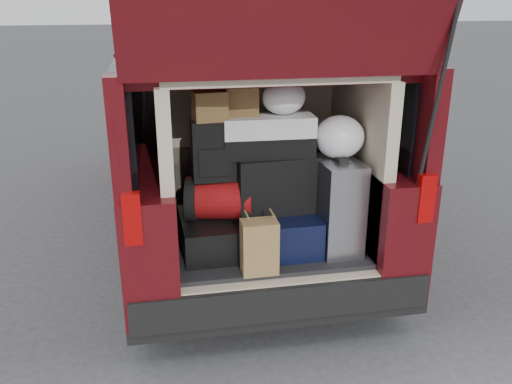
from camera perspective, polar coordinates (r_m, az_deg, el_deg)
The scene contains 15 objects.
ground at distance 3.87m, azimuth 1.69°, elevation -14.02°, with size 80.00×80.00×0.00m, color #37373A.
minivan at distance 5.18m, azimuth -2.56°, elevation 6.07°, with size 1.90×5.35×2.77m.
load_floor at distance 3.95m, azimuth 0.88°, elevation -8.51°, with size 1.24×1.05×0.55m, color black.
black_hardshell at distance 3.64m, azimuth -4.63°, elevation -4.39°, with size 0.41×0.56×0.22m, color black.
navy_hardshell at distance 3.67m, azimuth 2.33°, elevation -3.85°, with size 0.48×0.59×0.26m, color black.
silver_roller at distance 3.61m, azimuth 8.45°, elevation -1.41°, with size 0.26×0.41×0.62m, color silver.
kraft_bag at distance 3.31m, azimuth 0.36°, elevation -5.81°, with size 0.22×0.14×0.34m, color #9A7845.
red_duffel at distance 3.55m, azimuth -3.90°, elevation -0.63°, with size 0.43×0.28×0.28m, color #9B0E12.
black_soft_case at distance 3.59m, azimuth 1.92°, elevation 1.06°, with size 0.53×0.32×0.38m, color black.
backpack at distance 3.43m, azimuth -4.50°, elevation 4.43°, with size 0.27×0.16×0.39m, color black.
twotone_duffel at distance 3.51m, azimuth 1.21°, elevation 6.07°, with size 0.58×0.30×0.26m, color white.
grocery_sack_lower at distance 3.35m, azimuth -4.91°, elevation 9.05°, with size 0.20×0.16×0.18m, color brown.
grocery_sack_upper at distance 3.45m, azimuth -1.54°, elevation 9.77°, with size 0.20×0.17×0.20m, color brown.
plastic_bag_center at distance 3.46m, azimuth 2.91°, elevation 9.96°, with size 0.28×0.26×0.22m, color white.
plastic_bag_right at distance 3.53m, azimuth 8.77°, elevation 5.75°, with size 0.32×0.30×0.28m, color white.
Camera 1 is at (-0.70, -3.12, 2.17)m, focal length 38.00 mm.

